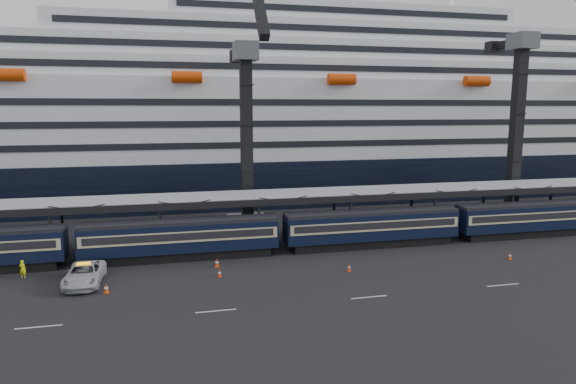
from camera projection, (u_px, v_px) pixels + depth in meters
name	position (u px, v px, depth m)	size (l,w,h in m)	color
ground	(494.00, 269.00, 47.33)	(260.00, 260.00, 0.00)	black
train	(401.00, 225.00, 55.51)	(133.05, 3.00, 4.05)	black
canopy	(423.00, 190.00, 59.92)	(130.00, 6.25, 5.53)	gray
cruise_ship	(330.00, 122.00, 89.23)	(214.09, 28.84, 34.00)	black
crane_dark_near	(247.00, 132.00, 58.67)	(4.50, 17.75, 35.08)	#515459
crane_dark_mid	(519.00, 119.00, 65.49)	(4.50, 18.24, 39.64)	#515459
pickup_truck	(84.00, 274.00, 43.15)	(2.86, 6.21, 1.73)	#B0B3B8
worker	(23.00, 269.00, 44.84)	(0.58, 0.38, 1.59)	#FCFF0D
traffic_cone_a	(106.00, 288.00, 41.12)	(0.41, 0.41, 0.83)	#DC3E06
traffic_cone_b	(217.00, 263.00, 47.92)	(0.42, 0.42, 0.84)	#DC3E06
traffic_cone_c	(219.00, 273.00, 45.09)	(0.35, 0.35, 0.71)	#DC3E06
traffic_cone_d	(349.00, 268.00, 46.70)	(0.34, 0.34, 0.68)	#DC3E06
traffic_cone_e	(510.00, 256.00, 50.30)	(0.36, 0.36, 0.73)	#DC3E06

